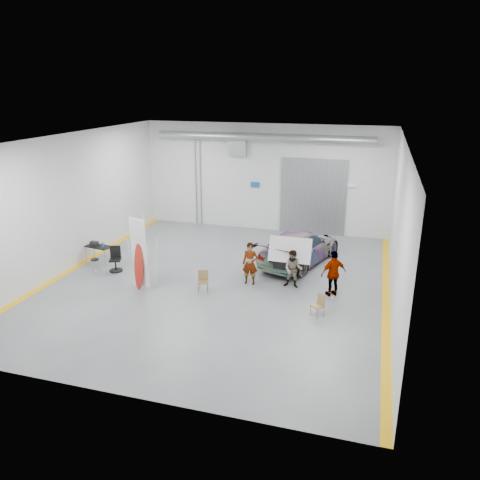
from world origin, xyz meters
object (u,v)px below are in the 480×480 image
(work_table, at_px, (97,246))
(folding_chair_near, at_px, (203,286))
(folding_chair_far, at_px, (317,310))
(sedan_car, at_px, (300,247))
(person_b, at_px, (293,269))
(shop_stool, at_px, (96,267))
(person_c, at_px, (334,273))
(office_chair, at_px, (116,260))
(surfboard_display, at_px, (141,260))
(person_a, at_px, (250,263))

(work_table, bearing_deg, folding_chair_near, -16.93)
(folding_chair_far, bearing_deg, folding_chair_near, -149.21)
(sedan_car, height_order, person_b, person_b)
(sedan_car, relative_size, work_table, 3.95)
(sedan_car, height_order, shop_stool, sedan_car)
(person_b, height_order, person_c, person_c)
(office_chair, bearing_deg, person_c, -20.67)
(work_table, xyz_separation_m, office_chair, (1.42, -0.78, -0.29))
(shop_stool, bearing_deg, surfboard_display, -17.19)
(work_table, bearing_deg, shop_stool, -61.72)
(person_c, relative_size, shop_stool, 2.64)
(person_a, relative_size, surfboard_display, 0.57)
(person_a, relative_size, office_chair, 1.62)
(folding_chair_near, relative_size, office_chair, 0.78)
(person_b, relative_size, work_table, 1.21)
(folding_chair_far, bearing_deg, person_c, 120.34)
(office_chair, bearing_deg, folding_chair_far, -32.67)
(folding_chair_near, distance_m, work_table, 6.27)
(person_a, distance_m, shop_stool, 6.90)
(shop_stool, bearing_deg, work_table, 118.28)
(sedan_car, relative_size, surfboard_display, 1.65)
(person_b, height_order, surfboard_display, surfboard_display)
(shop_stool, bearing_deg, folding_chair_far, -6.86)
(folding_chair_far, bearing_deg, shop_stool, -146.67)
(shop_stool, xyz_separation_m, office_chair, (0.67, 0.63, 0.14))
(person_c, distance_m, office_chair, 9.61)
(person_b, distance_m, person_c, 1.69)
(folding_chair_far, xyz_separation_m, work_table, (-10.68, 2.60, 0.53))
(person_a, bearing_deg, folding_chair_far, -38.04)
(sedan_car, relative_size, office_chair, 4.71)
(work_table, bearing_deg, person_a, -3.39)
(surfboard_display, relative_size, folding_chair_near, 3.63)
(person_c, relative_size, folding_chair_near, 2.15)
(sedan_car, xyz_separation_m, shop_stool, (-8.38, -4.02, -0.41))
(person_c, bearing_deg, person_b, -46.79)
(surfboard_display, xyz_separation_m, office_chair, (-2.06, 1.47, -0.80))
(sedan_car, bearing_deg, person_b, 112.39)
(person_a, bearing_deg, shop_stool, -175.42)
(folding_chair_near, bearing_deg, surfboard_display, 173.23)
(surfboard_display, distance_m, work_table, 4.18)
(folding_chair_far, relative_size, shop_stool, 1.15)
(folding_chair_far, xyz_separation_m, office_chair, (-9.26, 1.82, 0.24))
(surfboard_display, xyz_separation_m, shop_stool, (-2.73, 0.84, -0.94))
(surfboard_display, bearing_deg, work_table, 166.19)
(person_b, xyz_separation_m, folding_chair_near, (-3.38, -1.50, -0.53))
(surfboard_display, bearing_deg, person_a, 42.82)
(person_a, xyz_separation_m, person_b, (1.79, 0.13, -0.10))
(sedan_car, distance_m, folding_chair_far, 5.46)
(surfboard_display, bearing_deg, person_c, 31.15)
(person_a, distance_m, surfboard_display, 4.48)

